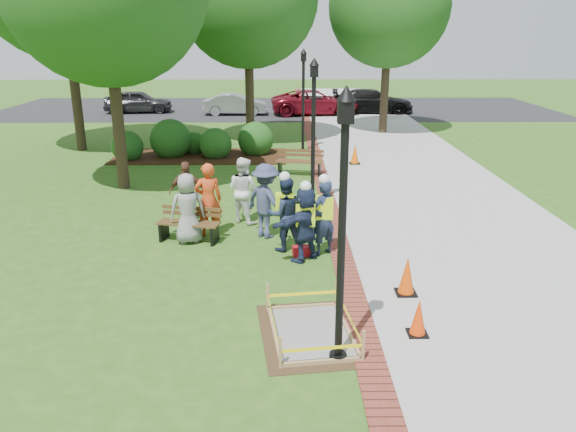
{
  "coord_description": "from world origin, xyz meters",
  "views": [
    {
      "loc": [
        0.38,
        -10.72,
        4.96
      ],
      "look_at": [
        0.5,
        1.2,
        1.0
      ],
      "focal_mm": 35.0,
      "sensor_mm": 36.0,
      "label": 1
    }
  ],
  "objects_px": {
    "lamp_near": "(343,210)",
    "hivis_worker_a": "(305,221)",
    "wet_concrete_pad": "(311,322)",
    "hivis_worker_b": "(323,215)",
    "hivis_worker_c": "(285,212)",
    "cone_front": "(418,318)",
    "bench_near": "(189,231)"
  },
  "relations": [
    {
      "from": "lamp_near",
      "to": "hivis_worker_a",
      "type": "xyz_separation_m",
      "value": [
        -0.37,
        4.06,
        -1.56
      ]
    },
    {
      "from": "lamp_near",
      "to": "hivis_worker_a",
      "type": "relative_size",
      "value": 2.3
    },
    {
      "from": "bench_near",
      "to": "hivis_worker_a",
      "type": "bearing_deg",
      "value": -23.5
    },
    {
      "from": "lamp_near",
      "to": "hivis_worker_b",
      "type": "height_order",
      "value": "lamp_near"
    },
    {
      "from": "hivis_worker_c",
      "to": "lamp_near",
      "type": "bearing_deg",
      "value": -80.05
    },
    {
      "from": "hivis_worker_b",
      "to": "wet_concrete_pad",
      "type": "bearing_deg",
      "value": -96.99
    },
    {
      "from": "wet_concrete_pad",
      "to": "hivis_worker_a",
      "type": "height_order",
      "value": "hivis_worker_a"
    },
    {
      "from": "bench_near",
      "to": "hivis_worker_b",
      "type": "height_order",
      "value": "hivis_worker_b"
    },
    {
      "from": "cone_front",
      "to": "wet_concrete_pad",
      "type": "bearing_deg",
      "value": 178.45
    },
    {
      "from": "hivis_worker_c",
      "to": "bench_near",
      "type": "bearing_deg",
      "value": 165.75
    },
    {
      "from": "cone_front",
      "to": "hivis_worker_c",
      "type": "bearing_deg",
      "value": 119.58
    },
    {
      "from": "hivis_worker_b",
      "to": "bench_near",
      "type": "bearing_deg",
      "value": 165.08
    },
    {
      "from": "cone_front",
      "to": "hivis_worker_a",
      "type": "xyz_separation_m",
      "value": [
        -1.79,
        3.34,
        0.59
      ]
    },
    {
      "from": "cone_front",
      "to": "hivis_worker_b",
      "type": "height_order",
      "value": "hivis_worker_b"
    },
    {
      "from": "lamp_near",
      "to": "hivis_worker_b",
      "type": "relative_size",
      "value": 2.23
    },
    {
      "from": "hivis_worker_b",
      "to": "hivis_worker_c",
      "type": "xyz_separation_m",
      "value": [
        -0.88,
        0.26,
        -0.0
      ]
    },
    {
      "from": "cone_front",
      "to": "hivis_worker_a",
      "type": "relative_size",
      "value": 0.37
    },
    {
      "from": "wet_concrete_pad",
      "to": "hivis_worker_a",
      "type": "distance_m",
      "value": 3.36
    },
    {
      "from": "cone_front",
      "to": "hivis_worker_a",
      "type": "distance_m",
      "value": 3.83
    },
    {
      "from": "bench_near",
      "to": "hivis_worker_c",
      "type": "relative_size",
      "value": 0.84
    },
    {
      "from": "hivis_worker_a",
      "to": "hivis_worker_b",
      "type": "distance_m",
      "value": 0.56
    },
    {
      "from": "hivis_worker_b",
      "to": "cone_front",
      "type": "bearing_deg",
      "value": -69.72
    },
    {
      "from": "hivis_worker_b",
      "to": "hivis_worker_c",
      "type": "bearing_deg",
      "value": 163.3
    },
    {
      "from": "bench_near",
      "to": "lamp_near",
      "type": "xyz_separation_m",
      "value": [
        3.17,
        -5.28,
        2.22
      ]
    },
    {
      "from": "hivis_worker_a",
      "to": "hivis_worker_b",
      "type": "bearing_deg",
      "value": 39.95
    },
    {
      "from": "lamp_near",
      "to": "hivis_worker_c",
      "type": "height_order",
      "value": "lamp_near"
    },
    {
      "from": "wet_concrete_pad",
      "to": "hivis_worker_b",
      "type": "relative_size",
      "value": 1.31
    },
    {
      "from": "lamp_near",
      "to": "hivis_worker_c",
      "type": "distance_m",
      "value": 5.0
    },
    {
      "from": "lamp_near",
      "to": "hivis_worker_b",
      "type": "distance_m",
      "value": 4.68
    },
    {
      "from": "wet_concrete_pad",
      "to": "cone_front",
      "type": "relative_size",
      "value": 3.67
    },
    {
      "from": "lamp_near",
      "to": "hivis_worker_b",
      "type": "xyz_separation_m",
      "value": [
        0.06,
        4.42,
        -1.53
      ]
    },
    {
      "from": "wet_concrete_pad",
      "to": "hivis_worker_b",
      "type": "bearing_deg",
      "value": 83.01
    }
  ]
}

